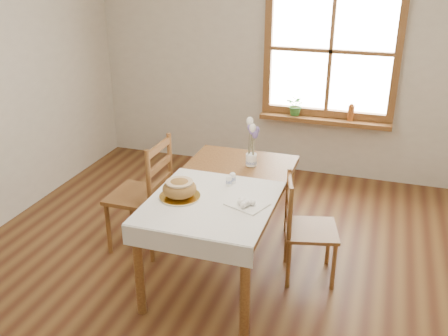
# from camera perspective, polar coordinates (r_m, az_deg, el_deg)

# --- Properties ---
(ground) EXTENTS (5.00, 5.00, 0.00)m
(ground) POSITION_cam_1_polar(r_m,az_deg,el_deg) (4.05, -1.37, -13.40)
(ground) COLOR brown
(ground) RESTS_ON ground
(room_walls) EXTENTS (4.60, 5.10, 2.65)m
(room_walls) POSITION_cam_1_polar(r_m,az_deg,el_deg) (3.32, -1.65, 10.88)
(room_walls) COLOR beige
(room_walls) RESTS_ON ground
(window) EXTENTS (1.46, 0.08, 1.46)m
(window) POSITION_cam_1_polar(r_m,az_deg,el_deg) (5.63, 12.13, 12.94)
(window) COLOR brown
(window) RESTS_ON ground
(window_sill) EXTENTS (1.46, 0.20, 0.05)m
(window_sill) POSITION_cam_1_polar(r_m,az_deg,el_deg) (5.75, 11.41, 5.38)
(window_sill) COLOR brown
(window_sill) RESTS_ON ground
(dining_table) EXTENTS (0.90, 1.60, 0.75)m
(dining_table) POSITION_cam_1_polar(r_m,az_deg,el_deg) (3.94, 0.00, -3.14)
(dining_table) COLOR brown
(dining_table) RESTS_ON ground
(table_linen) EXTENTS (0.91, 0.99, 0.01)m
(table_linen) POSITION_cam_1_polar(r_m,az_deg,el_deg) (3.64, -1.50, -3.90)
(table_linen) COLOR white
(table_linen) RESTS_ON dining_table
(chair_left) EXTENTS (0.50, 0.48, 1.02)m
(chair_left) POSITION_cam_1_polar(r_m,az_deg,el_deg) (4.37, -9.73, -2.94)
(chair_left) COLOR brown
(chair_left) RESTS_ON ground
(chair_right) EXTENTS (0.51, 0.49, 0.87)m
(chair_right) POSITION_cam_1_polar(r_m,az_deg,el_deg) (4.00, 9.92, -6.83)
(chair_right) COLOR brown
(chair_right) RESTS_ON ground
(bread_plate) EXTENTS (0.38, 0.38, 0.02)m
(bread_plate) POSITION_cam_1_polar(r_m,az_deg,el_deg) (3.71, -5.07, -3.27)
(bread_plate) COLOR white
(bread_plate) RESTS_ON table_linen
(bread_loaf) EXTENTS (0.25, 0.25, 0.14)m
(bread_loaf) POSITION_cam_1_polar(r_m,az_deg,el_deg) (3.67, -5.11, -2.19)
(bread_loaf) COLOR olive
(bread_loaf) RESTS_ON bread_plate
(egg_napkin) EXTENTS (0.33, 0.30, 0.01)m
(egg_napkin) POSITION_cam_1_polar(r_m,az_deg,el_deg) (3.59, 2.67, -4.14)
(egg_napkin) COLOR white
(egg_napkin) RESTS_ON table_linen
(eggs) EXTENTS (0.26, 0.24, 0.04)m
(eggs) POSITION_cam_1_polar(r_m,az_deg,el_deg) (3.58, 2.68, -3.74)
(eggs) COLOR white
(eggs) RESTS_ON egg_napkin
(salt_shaker) EXTENTS (0.05, 0.05, 0.09)m
(salt_shaker) POSITION_cam_1_polar(r_m,az_deg,el_deg) (3.91, 0.99, -1.11)
(salt_shaker) COLOR white
(salt_shaker) RESTS_ON table_linen
(pepper_shaker) EXTENTS (0.05, 0.05, 0.09)m
(pepper_shaker) POSITION_cam_1_polar(r_m,az_deg,el_deg) (3.86, 0.58, -1.46)
(pepper_shaker) COLOR white
(pepper_shaker) RESTS_ON table_linen
(flower_vase) EXTENTS (0.11, 0.11, 0.10)m
(flower_vase) POSITION_cam_1_polar(r_m,az_deg,el_deg) (4.24, 3.13, 0.85)
(flower_vase) COLOR white
(flower_vase) RESTS_ON dining_table
(lavender_bouquet) EXTENTS (0.17, 0.17, 0.31)m
(lavender_bouquet) POSITION_cam_1_polar(r_m,az_deg,el_deg) (4.17, 3.19, 3.48)
(lavender_bouquet) COLOR #655393
(lavender_bouquet) RESTS_ON flower_vase
(potted_plant) EXTENTS (0.27, 0.28, 0.18)m
(potted_plant) POSITION_cam_1_polar(r_m,az_deg,el_deg) (5.76, 8.24, 6.83)
(potted_plant) COLOR #32722D
(potted_plant) RESTS_ON window_sill
(amber_bottle) EXTENTS (0.07, 0.07, 0.19)m
(amber_bottle) POSITION_cam_1_polar(r_m,az_deg,el_deg) (5.69, 14.31, 6.21)
(amber_bottle) COLOR #9A4D1C
(amber_bottle) RESTS_ON window_sill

